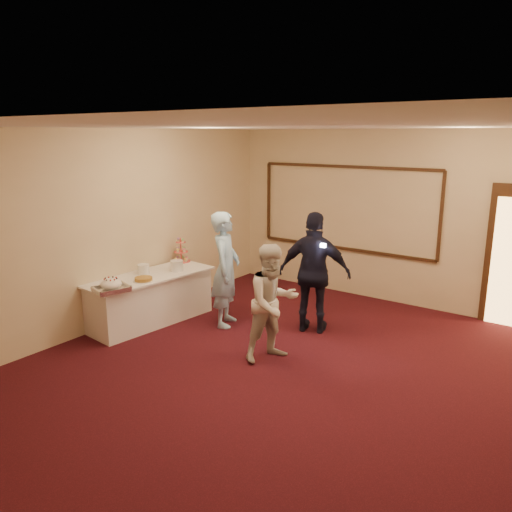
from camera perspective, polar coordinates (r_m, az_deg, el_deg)
The scene contains 13 objects.
floor at distance 6.45m, azimuth 2.40°, elevation -13.13°, with size 7.00×7.00×0.00m, color black.
room_walls at distance 5.82m, azimuth 2.60°, elevation 4.94°, with size 6.04×7.04×3.02m.
wall_molding at distance 9.27m, azimuth 10.22°, elevation 5.39°, with size 3.45×0.04×1.55m.
buffet_table at distance 8.09m, azimuth -12.03°, elevation -4.77°, with size 1.02×2.16×0.77m.
pavlova_tray at distance 7.28m, azimuth -16.22°, elevation -3.30°, with size 0.47×0.57×0.18m.
cupcake_stand at distance 8.68m, azimuth -8.57°, elevation 0.43°, with size 0.32×0.32×0.46m.
plate_stack_a at distance 8.05m, azimuth -12.74°, elevation -1.47°, with size 0.19×0.19×0.15m.
plate_stack_b at distance 8.11m, azimuth -9.03°, elevation -1.11°, with size 0.21×0.21×0.17m.
tart at distance 7.66m, azimuth -12.73°, elevation -2.63°, with size 0.31×0.31×0.06m.
man at distance 7.68m, azimuth -3.48°, elevation -1.52°, with size 0.65×0.43×1.79m, color #9DCBEF.
woman at distance 6.52m, azimuth 1.93°, elevation -5.36°, with size 0.76×0.59×1.56m, color beige.
guest at distance 7.45m, azimuth 6.71°, elevation -1.94°, with size 1.07×0.45×1.83m, color black.
camera_flash at distance 7.10m, azimuth 7.67°, elevation 1.21°, with size 0.07×0.04×0.05m, color white.
Camera 1 is at (3.14, -4.82, 2.92)m, focal length 35.00 mm.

